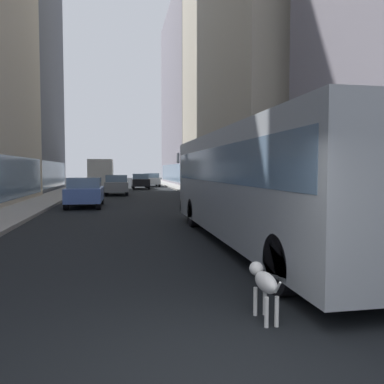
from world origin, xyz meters
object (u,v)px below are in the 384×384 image
object	(u,v)px
car_silver_sedan	(151,180)
car_black_suv	(140,181)
transit_bus	(259,179)
box_truck	(102,173)
dalmatian_dog	(264,282)
car_blue_hatchback	(85,192)
car_grey_wagon	(117,185)

from	to	relation	value
car_silver_sedan	car_black_suv	world-z (taller)	same
transit_bus	box_truck	xyz separation A→B (m)	(-5.60, 31.17, -0.11)
box_truck	dalmatian_dog	size ratio (longest dim) A/B	7.79
car_silver_sedan	box_truck	xyz separation A→B (m)	(-5.60, -5.76, 0.84)
car_blue_hatchback	car_silver_sedan	bearing A→B (deg)	77.47
car_grey_wagon	box_truck	size ratio (longest dim) A/B	0.53
transit_bus	car_blue_hatchback	xyz separation A→B (m)	(-5.60, 11.73, -0.96)
car_blue_hatchback	box_truck	bearing A→B (deg)	90.00
car_black_suv	box_truck	world-z (taller)	box_truck
transit_bus	car_silver_sedan	size ratio (longest dim) A/B	2.59
transit_bus	dalmatian_dog	distance (m)	5.54
car_black_suv	dalmatian_dog	xyz separation A→B (m)	(-0.20, -36.63, -0.31)
car_blue_hatchback	car_black_suv	world-z (taller)	same
car_silver_sedan	car_black_suv	distance (m)	5.62
transit_bus	car_blue_hatchback	bearing A→B (deg)	115.52
transit_bus	car_silver_sedan	distance (m)	36.94
transit_bus	car_silver_sedan	world-z (taller)	transit_bus
car_blue_hatchback	car_black_suv	xyz separation A→B (m)	(4.00, 19.81, 0.00)
car_silver_sedan	dalmatian_dog	xyz separation A→B (m)	(-1.80, -42.01, -0.31)
car_grey_wagon	dalmatian_dog	xyz separation A→B (m)	(2.20, -26.84, -0.31)
dalmatian_dog	car_blue_hatchback	bearing A→B (deg)	102.75
car_grey_wagon	car_black_suv	size ratio (longest dim) A/B	0.90
car_blue_hatchback	box_truck	size ratio (longest dim) A/B	0.52
car_blue_hatchback	dalmatian_dog	size ratio (longest dim) A/B	4.08
car_silver_sedan	box_truck	distance (m)	8.08
car_black_suv	car_silver_sedan	bearing A→B (deg)	73.45
car_blue_hatchback	car_grey_wagon	size ratio (longest dim) A/B	0.99
car_silver_sedan	dalmatian_dog	bearing A→B (deg)	-92.45
dalmatian_dog	car_silver_sedan	bearing A→B (deg)	87.55
car_grey_wagon	car_blue_hatchback	bearing A→B (deg)	-99.06
car_blue_hatchback	car_silver_sedan	xyz separation A→B (m)	(5.60, 25.20, 0.00)
car_black_suv	box_truck	bearing A→B (deg)	-174.66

